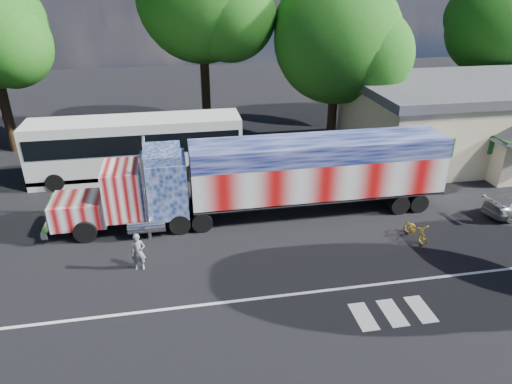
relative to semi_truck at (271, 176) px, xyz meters
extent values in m
plane|color=black|center=(-0.99, -3.96, -2.31)|extent=(100.00, 100.00, 0.00)
cube|color=silver|center=(-0.99, -6.96, -2.30)|extent=(30.00, 0.15, 0.01)
cube|color=silver|center=(1.81, -8.76, -2.30)|extent=(0.70, 1.60, 0.01)
cube|color=silver|center=(3.01, -8.76, -2.30)|extent=(0.70, 1.60, 0.01)
cube|color=silver|center=(4.21, -8.76, -2.30)|extent=(0.70, 1.60, 0.01)
cube|color=black|center=(-6.56, 0.00, -1.59)|extent=(9.16, 1.02, 0.31)
cube|color=#CF7D7E|center=(-9.82, 0.00, -1.08)|extent=(2.65, 2.24, 1.32)
cube|color=silver|center=(-11.19, 0.00, -1.08)|extent=(0.12, 1.93, 1.18)
cube|color=silver|center=(-11.40, 0.00, -1.75)|extent=(0.31, 2.54, 0.37)
cube|color=#CF7D7E|center=(-7.58, 0.00, -0.17)|extent=(1.83, 2.54, 2.54)
cube|color=black|center=(-8.44, 0.00, 0.29)|extent=(0.06, 2.14, 0.92)
cube|color=#485A8F|center=(-5.54, 0.00, -0.07)|extent=(2.24, 2.54, 2.95)
cube|color=#485A8F|center=(-5.54, 0.00, 1.61)|extent=(1.83, 2.44, 0.51)
cylinder|color=silver|center=(-6.46, 1.34, -0.07)|extent=(0.20, 0.20, 4.48)
cylinder|color=silver|center=(-6.46, -1.34, -0.07)|extent=(0.20, 0.20, 4.48)
cylinder|color=silver|center=(-6.56, 1.32, -1.64)|extent=(1.83, 0.67, 0.67)
cylinder|color=silver|center=(-6.56, -1.32, -1.64)|extent=(1.83, 0.67, 0.67)
cylinder|color=black|center=(-9.51, -1.12, -1.75)|extent=(1.12, 0.36, 1.12)
cylinder|color=black|center=(-9.51, 1.12, -1.75)|extent=(1.12, 0.36, 1.12)
cylinder|color=black|center=(-4.93, -1.07, -1.78)|extent=(1.06, 0.56, 1.06)
cylinder|color=black|center=(-4.93, 1.07, -1.78)|extent=(1.06, 0.56, 1.06)
cylinder|color=black|center=(-3.81, -1.07, -1.78)|extent=(1.06, 0.56, 1.06)
cylinder|color=black|center=(-3.81, 1.07, -1.78)|extent=(1.06, 0.56, 1.06)
cube|color=black|center=(2.60, 0.00, -1.34)|extent=(13.23, 1.12, 0.31)
cube|color=#D87A7A|center=(2.60, 0.00, -0.17)|extent=(13.64, 2.65, 2.04)
cube|color=#455092|center=(2.60, 0.00, 1.36)|extent=(13.64, 2.65, 1.02)
cube|color=silver|center=(2.60, 0.00, -1.19)|extent=(13.64, 2.65, 0.12)
cube|color=silver|center=(9.44, 0.00, 0.34)|extent=(0.04, 2.54, 2.95)
cylinder|color=black|center=(6.98, -1.07, -1.78)|extent=(1.06, 0.56, 1.06)
cylinder|color=black|center=(6.98, 1.07, -1.78)|extent=(1.06, 0.56, 1.06)
cylinder|color=black|center=(8.10, -1.07, -1.78)|extent=(1.06, 0.56, 1.06)
cylinder|color=black|center=(8.10, 1.07, -1.78)|extent=(1.06, 0.56, 1.06)
cube|color=silver|center=(-7.29, 6.70, -0.39)|extent=(13.15, 2.85, 3.84)
cube|color=black|center=(-7.29, 6.70, 0.33)|extent=(12.72, 2.92, 1.21)
cube|color=black|center=(-7.29, 6.70, -1.81)|extent=(13.15, 2.85, 0.27)
cube|color=black|center=(-13.87, 6.70, -0.22)|extent=(0.07, 2.52, 1.53)
cylinder|color=black|center=(-12.22, 5.33, -1.76)|extent=(1.10, 0.33, 1.10)
cylinder|color=black|center=(-12.22, 8.07, -1.76)|extent=(1.10, 0.33, 1.10)
cylinder|color=black|center=(-4.00, 5.33, -1.76)|extent=(1.10, 0.33, 1.10)
cylinder|color=black|center=(-4.00, 8.07, -1.76)|extent=(1.10, 0.33, 1.10)
cylinder|color=black|center=(-3.02, 5.33, -1.76)|extent=(1.10, 0.33, 1.10)
cylinder|color=black|center=(-3.02, 8.07, -1.76)|extent=(1.10, 0.33, 1.10)
cube|color=beige|center=(19.01, 7.04, -0.01)|extent=(22.00, 10.00, 4.60)
cube|color=#1E5926|center=(11.01, 2.00, 0.09)|extent=(1.60, 0.08, 1.20)
cube|color=#1E5926|center=(15.01, 2.00, 0.09)|extent=(1.60, 0.08, 1.20)
imported|color=slate|center=(-6.82, -3.94, -1.43)|extent=(0.66, 0.46, 1.76)
imported|color=gold|center=(6.57, -3.79, -1.84)|extent=(0.85, 1.84, 0.93)
cylinder|color=black|center=(-2.18, 14.82, 1.87)|extent=(0.70, 0.70, 8.36)
sphere|color=#216116|center=(-0.27, 13.38, 6.95)|extent=(6.69, 6.69, 6.69)
cylinder|color=black|center=(23.18, 15.89, 0.76)|extent=(0.70, 0.70, 6.12)
sphere|color=#216116|center=(23.18, 15.89, 5.35)|extent=(8.15, 8.15, 8.15)
sphere|color=#216116|center=(21.95, 17.11, 6.22)|extent=(5.30, 5.30, 5.30)
cylinder|color=black|center=(7.19, 11.11, 0.76)|extent=(0.70, 0.70, 6.13)
sphere|color=#216116|center=(7.19, 11.11, 5.36)|extent=(9.18, 9.18, 9.18)
sphere|color=#216116|center=(9.02, 9.73, 4.48)|extent=(6.42, 6.42, 6.42)
sphere|color=#216116|center=(5.81, 12.49, 6.23)|extent=(5.97, 5.97, 5.97)
cylinder|color=black|center=(-16.72, 13.33, 1.14)|extent=(0.70, 0.70, 6.90)
sphere|color=#216116|center=(-15.13, 12.14, 5.33)|extent=(5.55, 5.55, 5.55)
camera|label=1|loc=(-4.75, -21.57, 9.67)|focal=32.00mm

